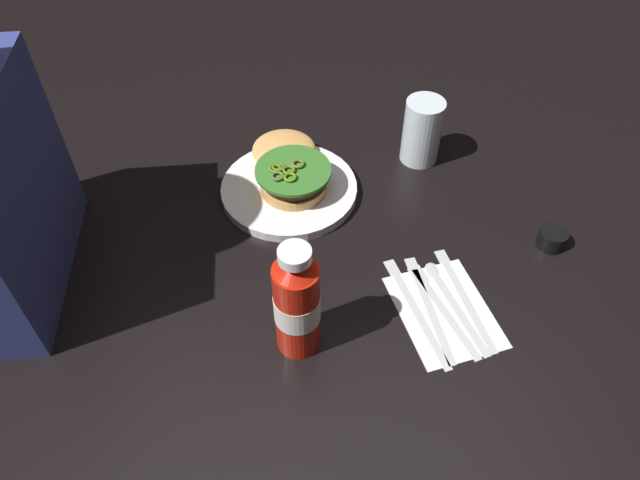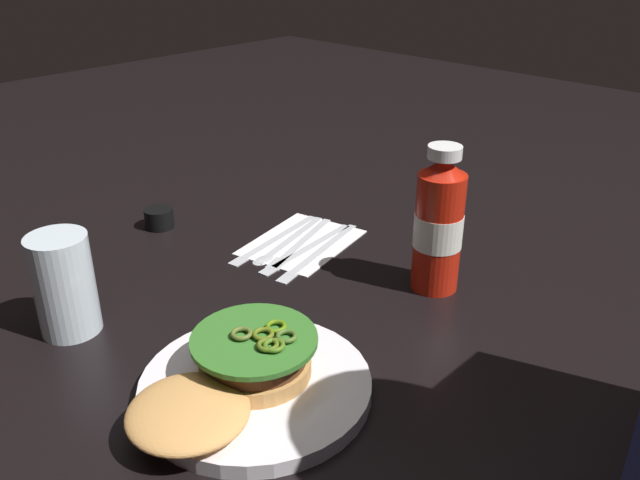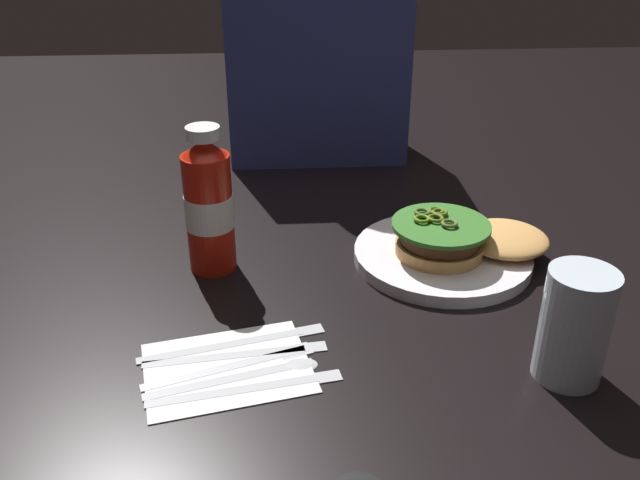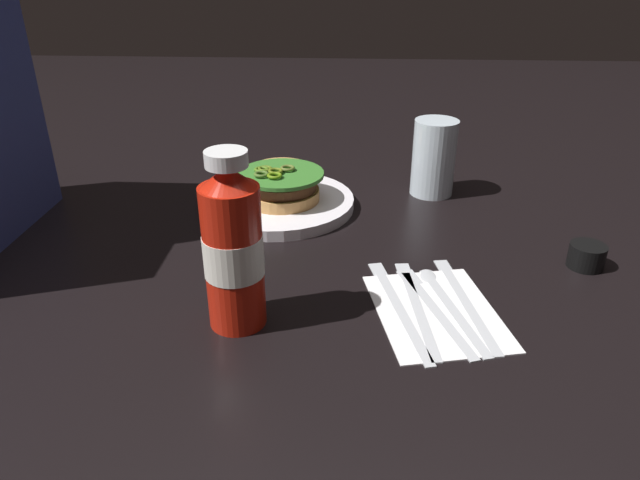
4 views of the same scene
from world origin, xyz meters
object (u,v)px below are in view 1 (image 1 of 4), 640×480
(table_knife, at_px, (462,291))
(fork_utensil, at_px, (438,301))
(napkin, at_px, (444,311))
(water_glass, at_px, (422,131))
(dinner_plate, at_px, (289,189))
(steak_knife, at_px, (427,300))
(ketchup_bottle, at_px, (297,303))
(spoon_utensil, at_px, (447,293))
(burger_sandwich, at_px, (290,167))
(condiment_cup, at_px, (552,238))
(butter_knife, at_px, (413,303))

(table_knife, bearing_deg, fork_utensil, 111.44)
(fork_utensil, bearing_deg, napkin, -161.85)
(water_glass, height_order, napkin, water_glass)
(dinner_plate, relative_size, steak_knife, 1.19)
(napkin, bearing_deg, ketchup_bottle, 97.69)
(spoon_utensil, bearing_deg, burger_sandwich, 38.92)
(burger_sandwich, bearing_deg, dinner_plate, 172.25)
(burger_sandwich, relative_size, steak_knife, 1.08)
(dinner_plate, distance_m, spoon_utensil, 0.34)
(condiment_cup, relative_size, fork_utensil, 0.25)
(table_knife, height_order, fork_utensil, same)
(napkin, xyz_separation_m, fork_utensil, (0.02, 0.01, 0.00))
(condiment_cup, bearing_deg, spoon_utensil, 113.63)
(fork_utensil, height_order, steak_knife, same)
(fork_utensil, height_order, butter_knife, same)
(condiment_cup, xyz_separation_m, steak_knife, (-0.10, 0.23, -0.01))
(ketchup_bottle, height_order, water_glass, ketchup_bottle)
(napkin, height_order, fork_utensil, fork_utensil)
(table_knife, bearing_deg, napkin, 134.18)
(ketchup_bottle, xyz_separation_m, condiment_cup, (0.15, -0.43, -0.08))
(dinner_plate, height_order, table_knife, dinner_plate)
(dinner_plate, height_order, ketchup_bottle, ketchup_bottle)
(water_glass, relative_size, steak_knife, 0.61)
(table_knife, relative_size, spoon_utensil, 1.11)
(condiment_cup, bearing_deg, burger_sandwich, 65.22)
(dinner_plate, xyz_separation_m, butter_knife, (-0.27, -0.17, -0.00))
(ketchup_bottle, bearing_deg, fork_utensil, -77.54)
(table_knife, bearing_deg, ketchup_bottle, 103.93)
(ketchup_bottle, bearing_deg, spoon_utensil, -75.16)
(napkin, bearing_deg, dinner_plate, 37.39)
(dinner_plate, bearing_deg, water_glass, -73.36)
(burger_sandwich, height_order, fork_utensil, burger_sandwich)
(burger_sandwich, relative_size, table_knife, 1.08)
(burger_sandwich, xyz_separation_m, napkin, (-0.31, -0.22, -0.04))
(ketchup_bottle, distance_m, napkin, 0.24)
(napkin, xyz_separation_m, table_knife, (0.03, -0.04, 0.00))
(condiment_cup, relative_size, spoon_utensil, 0.25)
(burger_sandwich, xyz_separation_m, water_glass, (0.05, -0.25, 0.03))
(water_glass, distance_m, condiment_cup, 0.30)
(burger_sandwich, distance_m, fork_utensil, 0.36)
(ketchup_bottle, distance_m, condiment_cup, 0.46)
(dinner_plate, xyz_separation_m, table_knife, (-0.25, -0.25, -0.00))
(condiment_cup, relative_size, table_knife, 0.23)
(water_glass, distance_m, steak_knife, 0.35)
(table_knife, bearing_deg, condiment_cup, -64.09)
(water_glass, height_order, steak_knife, water_glass)
(ketchup_bottle, distance_m, butter_knife, 0.21)
(fork_utensil, bearing_deg, table_knife, -68.56)
(ketchup_bottle, relative_size, fork_utensil, 1.08)
(butter_knife, bearing_deg, spoon_utensil, -75.88)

